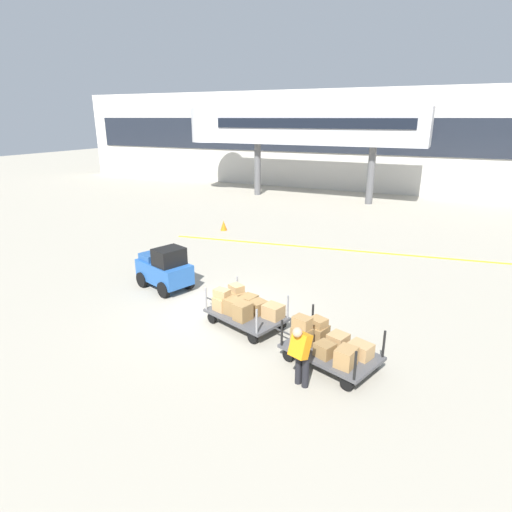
{
  "coord_description": "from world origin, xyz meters",
  "views": [
    {
      "loc": [
        6.29,
        -10.36,
        5.91
      ],
      "look_at": [
        -0.3,
        3.53,
        0.81
      ],
      "focal_mm": 29.4,
      "sensor_mm": 36.0,
      "label": 1
    }
  ],
  "objects_px": {
    "baggage_cart_middle": "(329,345)",
    "baggage_handler": "(301,353)",
    "baggage_cart_lead": "(244,307)",
    "safety_cone_near": "(224,225)",
    "baggage_tug": "(165,268)"
  },
  "relations": [
    {
      "from": "baggage_handler",
      "to": "baggage_tug",
      "type": "bearing_deg",
      "value": 151.53
    },
    {
      "from": "baggage_cart_lead",
      "to": "safety_cone_near",
      "type": "relative_size",
      "value": 5.59
    },
    {
      "from": "baggage_handler",
      "to": "safety_cone_near",
      "type": "relative_size",
      "value": 2.84
    },
    {
      "from": "baggage_cart_middle",
      "to": "safety_cone_near",
      "type": "height_order",
      "value": "baggage_cart_middle"
    },
    {
      "from": "baggage_cart_lead",
      "to": "baggage_handler",
      "type": "height_order",
      "value": "baggage_handler"
    },
    {
      "from": "baggage_cart_middle",
      "to": "safety_cone_near",
      "type": "relative_size",
      "value": 5.59
    },
    {
      "from": "baggage_cart_middle",
      "to": "safety_cone_near",
      "type": "distance_m",
      "value": 13.66
    },
    {
      "from": "baggage_cart_middle",
      "to": "baggage_handler",
      "type": "distance_m",
      "value": 1.25
    },
    {
      "from": "baggage_tug",
      "to": "baggage_cart_middle",
      "type": "height_order",
      "value": "baggage_tug"
    },
    {
      "from": "baggage_cart_lead",
      "to": "safety_cone_near",
      "type": "distance_m",
      "value": 11.13
    },
    {
      "from": "baggage_cart_lead",
      "to": "baggage_handler",
      "type": "distance_m",
      "value": 3.36
    },
    {
      "from": "baggage_handler",
      "to": "safety_cone_near",
      "type": "height_order",
      "value": "baggage_handler"
    },
    {
      "from": "baggage_tug",
      "to": "baggage_cart_middle",
      "type": "xyz_separation_m",
      "value": [
        6.73,
        -2.31,
        -0.21
      ]
    },
    {
      "from": "baggage_tug",
      "to": "baggage_cart_middle",
      "type": "bearing_deg",
      "value": -18.93
    },
    {
      "from": "baggage_tug",
      "to": "baggage_cart_middle",
      "type": "distance_m",
      "value": 7.11
    }
  ]
}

